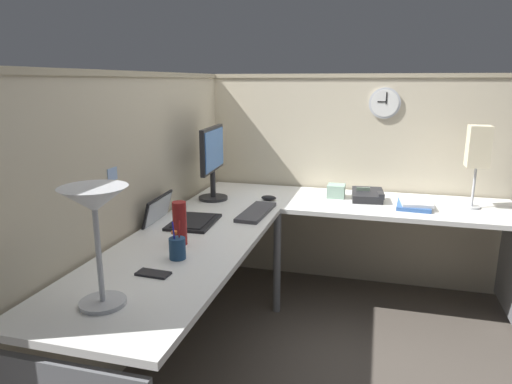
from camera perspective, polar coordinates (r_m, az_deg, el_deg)
ground_plane at (r=3.05m, az=4.94°, el=-16.35°), size 6.80×6.80×0.00m
cubicle_wall_back at (r=2.70m, az=-14.67°, el=-2.53°), size 2.57×0.12×1.58m
cubicle_wall_right at (r=3.56m, az=11.95°, el=1.52°), size 0.12×2.37×1.58m
desk at (r=2.65m, az=5.67°, el=-6.14°), size 2.35×2.15×0.73m
monitor at (r=3.10m, az=-5.47°, el=4.32°), size 0.46×0.20×0.50m
laptop at (r=2.68m, az=-9.77°, el=-3.27°), size 0.36×0.40×0.22m
keyboard at (r=2.81m, az=0.06°, el=-2.50°), size 0.44×0.16×0.02m
computer_mouse at (r=3.12m, az=1.60°, el=-0.74°), size 0.06×0.10×0.03m
desk_lamp_dome at (r=1.68m, az=-19.56°, el=-2.08°), size 0.24×0.24×0.44m
pen_cup at (r=2.14m, az=-9.84°, el=-6.91°), size 0.08×0.08×0.18m
cell_phone at (r=2.00m, az=-12.76°, el=-9.95°), size 0.08×0.15×0.01m
thermos_flask at (r=2.30m, az=-9.54°, el=-3.89°), size 0.07×0.07×0.22m
office_phone at (r=3.19m, az=13.92°, el=-0.48°), size 0.21×0.22×0.11m
book_stack at (r=3.14m, az=19.27°, el=-1.38°), size 0.30×0.23×0.04m
desk_lamp_paper at (r=3.18m, az=26.08°, el=4.87°), size 0.13×0.13×0.53m
tissue_box at (r=3.25m, az=10.01°, el=0.13°), size 0.12×0.12×0.09m
wall_clock at (r=3.42m, az=15.83°, el=10.67°), size 0.04×0.22×0.22m
pinned_note_leftmost at (r=2.36m, az=-17.57°, el=2.13°), size 0.08×0.00×0.06m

